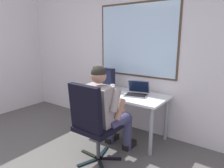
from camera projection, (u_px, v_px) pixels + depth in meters
The scene contains 7 objects.
wall_rear at pixel (120, 52), 3.56m from camera, with size 4.54×0.08×2.63m.
desk at pixel (120, 98), 3.25m from camera, with size 1.50×0.67×0.71m.
office_chair at pixel (92, 120), 2.48m from camera, with size 0.57×0.59×1.05m.
person_seated at pixel (105, 109), 2.66m from camera, with size 0.54×0.74×1.24m.
crt_monitor at pixel (104, 78), 3.40m from camera, with size 0.41×0.20×0.37m.
laptop at pixel (137, 91), 3.10m from camera, with size 0.39×0.37×0.22m.
wine_glass at pixel (113, 88), 3.09m from camera, with size 0.07×0.07×0.16m.
Camera 1 is at (2.02, -0.56, 1.57)m, focal length 32.75 mm.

